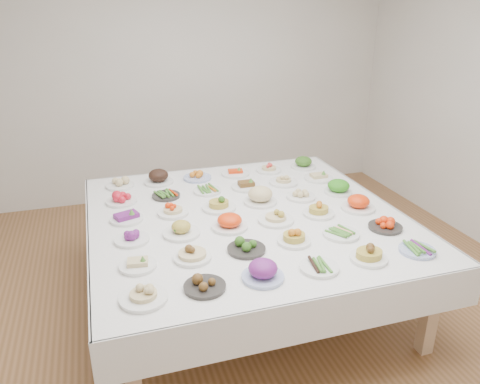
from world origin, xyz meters
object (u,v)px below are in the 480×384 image
object	(u,v)px
dish_0	(143,289)
dish_18	(126,215)
display_table	(246,222)
dish_35	(303,162)

from	to	relation	value
dish_0	dish_18	world-z (taller)	dish_0
display_table	dish_18	world-z (taller)	dish_18
dish_0	dish_35	bearing A→B (deg)	45.06
display_table	dish_35	world-z (taller)	dish_35
dish_0	dish_35	distance (m)	2.50
display_table	dish_35	xyz separation A→B (m)	(0.88, 0.88, 0.13)
display_table	dish_0	distance (m)	1.26
dish_0	dish_18	size ratio (longest dim) A/B	1.08
dish_0	dish_35	world-z (taller)	dish_0
dish_35	dish_18	bearing A→B (deg)	-158.12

